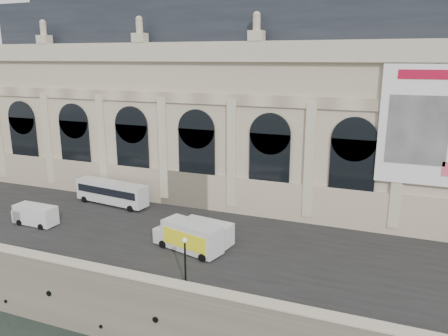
% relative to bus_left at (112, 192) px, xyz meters
% --- Properties ---
extents(quay, '(160.00, 70.00, 6.00)m').
position_rel_bus_left_xyz_m(quay, '(15.78, 16.19, -4.86)').
color(quay, gray).
rests_on(quay, ground).
extents(street, '(160.00, 24.00, 0.06)m').
position_rel_bus_left_xyz_m(street, '(15.78, -4.81, -1.83)').
color(street, '#2D2D2D').
rests_on(street, quay).
extents(parapet, '(160.00, 1.40, 1.21)m').
position_rel_bus_left_xyz_m(parapet, '(15.78, -18.21, -1.24)').
color(parapet, gray).
rests_on(parapet, quay).
extents(museum, '(69.00, 18.70, 29.10)m').
position_rel_bus_left_xyz_m(museum, '(9.80, 12.05, 11.87)').
color(museum, beige).
rests_on(museum, quay).
extents(bus_left, '(11.43, 3.70, 3.31)m').
position_rel_bus_left_xyz_m(bus_left, '(0.00, 0.00, 0.00)').
color(bus_left, silver).
rests_on(bus_left, quay).
extents(van_b, '(5.68, 2.46, 2.51)m').
position_rel_bus_left_xyz_m(van_b, '(-4.56, -9.77, -0.57)').
color(van_b, silver).
rests_on(van_b, quay).
extents(van_c, '(6.15, 3.09, 2.62)m').
position_rel_bus_left_xyz_m(van_c, '(17.39, -7.14, -0.52)').
color(van_c, silver).
rests_on(van_c, quay).
extents(box_truck, '(8.35, 4.47, 3.21)m').
position_rel_bus_left_xyz_m(box_truck, '(16.56, -9.48, -0.24)').
color(box_truck, silver).
rests_on(box_truck, quay).
extents(lamp_right, '(0.48, 0.48, 4.69)m').
position_rel_bus_left_xyz_m(lamp_right, '(19.59, -16.34, 0.48)').
color(lamp_right, black).
rests_on(lamp_right, quay).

